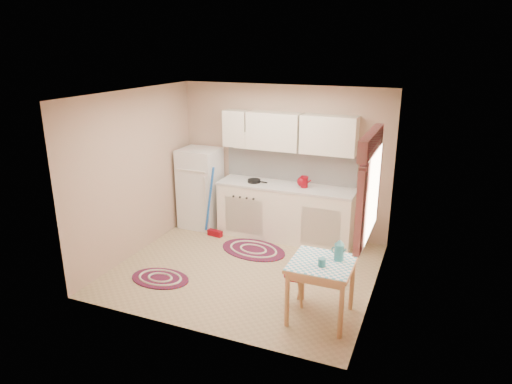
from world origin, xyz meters
TOP-DOWN VIEW (x-y plane):
  - room_shell at (0.16, 0.24)m, footprint 3.64×3.60m
  - fridge at (-1.41, 1.25)m, footprint 0.65×0.60m
  - broom at (-0.96, 0.90)m, footprint 0.29×0.16m
  - base_cabinets at (0.16, 1.30)m, footprint 2.25×0.60m
  - countertop at (0.16, 1.30)m, footprint 2.27×0.62m
  - frying_pan at (-0.39, 1.25)m, footprint 0.24×0.24m
  - red_kettle at (0.43, 1.30)m, footprint 0.22×0.20m
  - red_canister at (0.46, 1.30)m, footprint 0.14×0.14m
  - table at (1.30, -0.79)m, footprint 0.72×0.72m
  - stool at (0.95, -0.62)m, footprint 0.38×0.38m
  - coffee_pot at (1.47, -0.67)m, footprint 0.17×0.16m
  - mug at (1.33, -0.89)m, footprint 0.11×0.11m
  - rug_center at (-0.14, 0.62)m, footprint 1.21×0.92m
  - rug_left at (-0.98, -0.73)m, footprint 0.86×0.58m

SIDE VIEW (x-z plane):
  - rug_center at x=-0.14m, z-range 0.00..0.02m
  - rug_left at x=-0.98m, z-range 0.00..0.02m
  - stool at x=0.95m, z-range 0.00..0.42m
  - table at x=1.30m, z-range 0.00..0.72m
  - base_cabinets at x=0.16m, z-range 0.00..0.88m
  - broom at x=-0.96m, z-range 0.00..1.20m
  - fridge at x=-1.41m, z-range 0.00..1.40m
  - mug at x=1.33m, z-range 0.72..0.82m
  - coffee_pot at x=1.47m, z-range 0.72..0.99m
  - countertop at x=0.16m, z-range 0.88..0.92m
  - frying_pan at x=-0.39m, z-range 0.92..0.97m
  - red_canister at x=0.46m, z-range 0.92..1.08m
  - red_kettle at x=0.43m, z-range 0.92..1.10m
  - room_shell at x=0.16m, z-range 0.34..2.86m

